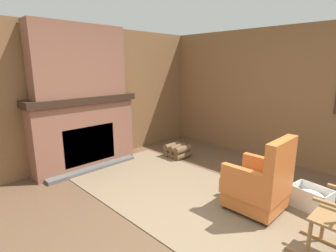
{
  "coord_description": "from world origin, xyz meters",
  "views": [
    {
      "loc": [
        1.69,
        -2.11,
        1.8
      ],
      "look_at": [
        -1.02,
        0.59,
        0.9
      ],
      "focal_mm": 28.0,
      "sensor_mm": 36.0,
      "label": 1
    }
  ],
  "objects_px": {
    "oil_lamp_vase": "(57,93)",
    "decorative_plate_on_mantel": "(72,90)",
    "storage_case": "(115,90)",
    "firewood_stack": "(177,151)",
    "laundry_basket": "(311,198)",
    "armchair": "(259,185)"
  },
  "relations": [
    {
      "from": "oil_lamp_vase",
      "to": "decorative_plate_on_mantel",
      "type": "relative_size",
      "value": 1.17
    },
    {
      "from": "decorative_plate_on_mantel",
      "to": "storage_case",
      "type": "bearing_deg",
      "value": 88.63
    },
    {
      "from": "firewood_stack",
      "to": "laundry_basket",
      "type": "relative_size",
      "value": 0.88
    },
    {
      "from": "armchair",
      "to": "firewood_stack",
      "type": "distance_m",
      "value": 2.21
    },
    {
      "from": "armchair",
      "to": "decorative_plate_on_mantel",
      "type": "relative_size",
      "value": 4.44
    },
    {
      "from": "oil_lamp_vase",
      "to": "decorative_plate_on_mantel",
      "type": "bearing_deg",
      "value": 94.35
    },
    {
      "from": "firewood_stack",
      "to": "laundry_basket",
      "type": "xyz_separation_m",
      "value": [
        2.52,
        -0.21,
        0.02
      ]
    },
    {
      "from": "oil_lamp_vase",
      "to": "storage_case",
      "type": "distance_m",
      "value": 1.1
    },
    {
      "from": "storage_case",
      "to": "decorative_plate_on_mantel",
      "type": "relative_size",
      "value": 1.0
    },
    {
      "from": "armchair",
      "to": "laundry_basket",
      "type": "height_order",
      "value": "armchair"
    },
    {
      "from": "laundry_basket",
      "to": "storage_case",
      "type": "relative_size",
      "value": 2.2
    },
    {
      "from": "oil_lamp_vase",
      "to": "storage_case",
      "type": "height_order",
      "value": "oil_lamp_vase"
    },
    {
      "from": "armchair",
      "to": "decorative_plate_on_mantel",
      "type": "bearing_deg",
      "value": 16.87
    },
    {
      "from": "armchair",
      "to": "firewood_stack",
      "type": "bearing_deg",
      "value": -19.68
    },
    {
      "from": "armchair",
      "to": "storage_case",
      "type": "height_order",
      "value": "storage_case"
    },
    {
      "from": "firewood_stack",
      "to": "oil_lamp_vase",
      "type": "distance_m",
      "value": 2.43
    },
    {
      "from": "decorative_plate_on_mantel",
      "to": "firewood_stack",
      "type": "bearing_deg",
      "value": 61.53
    },
    {
      "from": "oil_lamp_vase",
      "to": "storage_case",
      "type": "xyz_separation_m",
      "value": [
        0.0,
        1.1,
        -0.02
      ]
    },
    {
      "from": "laundry_basket",
      "to": "armchair",
      "type": "bearing_deg",
      "value": -130.8
    },
    {
      "from": "laundry_basket",
      "to": "storage_case",
      "type": "distance_m",
      "value": 3.64
    },
    {
      "from": "decorative_plate_on_mantel",
      "to": "oil_lamp_vase",
      "type": "bearing_deg",
      "value": -85.65
    },
    {
      "from": "oil_lamp_vase",
      "to": "armchair",
      "type": "bearing_deg",
      "value": 21.72
    }
  ]
}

